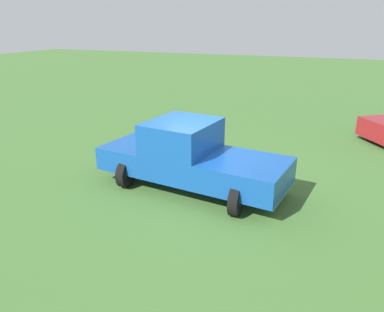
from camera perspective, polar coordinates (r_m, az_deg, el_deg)
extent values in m
plane|color=#3D662D|center=(10.01, 0.74, -4.43)|extent=(80.00, 80.00, 0.00)
cylinder|color=black|center=(9.73, 10.27, -3.21)|extent=(0.72, 0.22, 0.72)
cylinder|color=black|center=(8.44, 6.81, -6.76)|extent=(0.72, 0.22, 0.72)
cylinder|color=black|center=(11.04, -5.16, -0.11)|extent=(0.72, 0.22, 0.72)
cylinder|color=black|center=(9.93, -10.06, -2.71)|extent=(0.72, 0.22, 0.72)
cube|color=#144799|center=(8.97, 8.20, -2.78)|extent=(2.03, 2.16, 0.64)
cube|color=#144799|center=(9.56, -1.53, 1.30)|extent=(1.98, 1.77, 1.40)
cube|color=slate|center=(9.42, -1.56, 3.84)|extent=(1.81, 1.52, 0.48)
cube|color=#144799|center=(10.20, -6.23, 0.03)|extent=(2.08, 2.55, 0.60)
cube|color=silver|center=(8.82, 13.68, -5.42)|extent=(1.73, 0.33, 0.16)
cylinder|color=black|center=(15.60, 26.39, 3.62)|extent=(0.60, 0.20, 0.60)
cone|color=orange|center=(13.43, -1.55, 3.25)|extent=(0.32, 0.32, 0.55)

